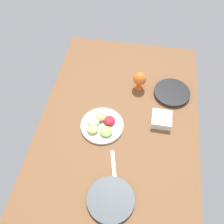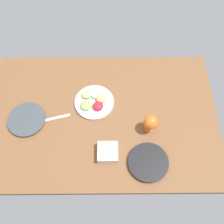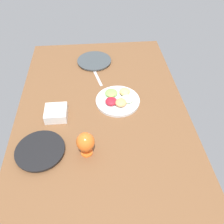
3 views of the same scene
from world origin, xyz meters
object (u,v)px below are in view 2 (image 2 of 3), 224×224
at_px(dinner_plate_right, 148,162).
at_px(fruit_platter, 94,101).
at_px(dinner_plate_left, 27,120).
at_px(hurricane_glass_orange, 150,123).
at_px(square_bowl_white, 108,152).

distance_m(dinner_plate_right, fruit_platter, 0.56).
bearing_deg(dinner_plate_right, fruit_platter, 128.42).
xyz_separation_m(dinner_plate_left, hurricane_glass_orange, (0.83, -0.07, 0.08)).
distance_m(dinner_plate_right, square_bowl_white, 0.26).
bearing_deg(square_bowl_white, hurricane_glass_orange, 32.51).
height_order(fruit_platter, square_bowl_white, square_bowl_white).
xyz_separation_m(dinner_plate_left, square_bowl_white, (0.56, -0.24, 0.02)).
relative_size(hurricane_glass_orange, square_bowl_white, 1.12).
bearing_deg(dinner_plate_left, fruit_platter, 16.67).
bearing_deg(dinner_plate_right, dinner_plate_left, 159.36).
distance_m(fruit_platter, square_bowl_white, 0.39).
relative_size(dinner_plate_right, hurricane_glass_orange, 1.79).
distance_m(dinner_plate_left, square_bowl_white, 0.61).
height_order(dinner_plate_right, square_bowl_white, square_bowl_white).
bearing_deg(hurricane_glass_orange, fruit_platter, 151.38).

